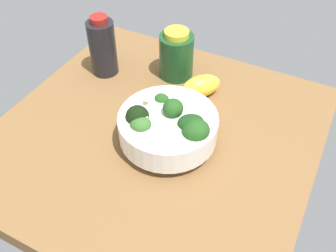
{
  "coord_description": "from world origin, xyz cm",
  "views": [
    {
      "loc": [
        24.72,
        -43.26,
        50.37
      ],
      "look_at": [
        3.15,
        -1.31,
        4.0
      ],
      "focal_mm": 40.64,
      "sensor_mm": 36.0,
      "label": 1
    }
  ],
  "objects": [
    {
      "name": "ground_plane",
      "position": [
        0.0,
        0.0,
        -1.76
      ],
      "size": [
        57.35,
        57.35,
        3.53
      ],
      "primitive_type": "cube",
      "color": "brown"
    },
    {
      "name": "bottle_tall",
      "position": [
        -18.95,
        11.51,
        6.22
      ],
      "size": [
        5.68,
        5.68,
        13.22
      ],
      "color": "black",
      "rests_on": "ground_plane"
    },
    {
      "name": "bowl_of_broccoli",
      "position": [
        3.39,
        -1.44,
        4.21
      ],
      "size": [
        17.81,
        17.34,
        9.38
      ],
      "color": "white",
      "rests_on": "ground_plane"
    },
    {
      "name": "bottle_short",
      "position": [
        -4.58,
        17.56,
        5.06
      ],
      "size": [
        7.24,
        7.24,
        10.72
      ],
      "color": "#194723",
      "rests_on": "ground_plane"
    },
    {
      "name": "lemon_wedge",
      "position": [
        3.05,
        13.49,
        2.29
      ],
      "size": [
        8.66,
        9.17,
        4.59
      ],
      "primitive_type": "ellipsoid",
      "rotation": [
        0.0,
        0.0,
        0.88
      ],
      "color": "yellow",
      "rests_on": "ground_plane"
    }
  ]
}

